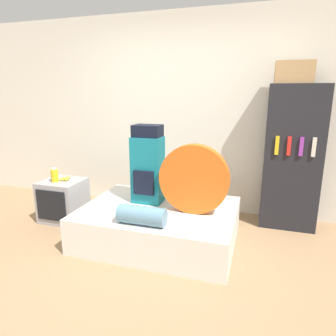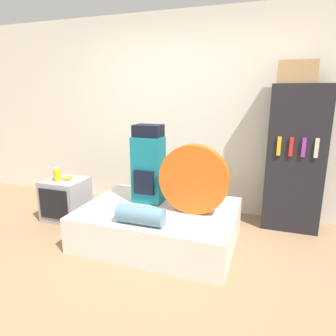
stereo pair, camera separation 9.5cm
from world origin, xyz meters
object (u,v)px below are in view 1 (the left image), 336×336
(backpack, at_px, (148,166))
(canister, at_px, (55,175))
(sleeping_roll, at_px, (142,215))
(television, at_px, (63,200))
(bookshelf, at_px, (292,158))
(tent_bag, at_px, (194,179))
(cardboard_box, at_px, (294,72))

(backpack, distance_m, canister, 1.23)
(backpack, distance_m, sleeping_roll, 0.70)
(television, xyz_separation_m, bookshelf, (2.70, 0.67, 0.58))
(television, relative_size, bookshelf, 0.31)
(television, bearing_deg, backpack, -0.36)
(tent_bag, xyz_separation_m, canister, (-1.78, 0.11, -0.14))
(canister, relative_size, cardboard_box, 0.43)
(tent_bag, bearing_deg, television, 174.52)
(sleeping_roll, relative_size, television, 0.89)
(sleeping_roll, bearing_deg, backpack, 105.54)
(canister, bearing_deg, sleeping_roll, -21.48)
(canister, relative_size, bookshelf, 0.10)
(backpack, xyz_separation_m, tent_bag, (0.56, -0.16, -0.06))
(bookshelf, bearing_deg, television, -166.16)
(sleeping_roll, height_order, bookshelf, bookshelf)
(television, xyz_separation_m, canister, (-0.05, -0.06, 0.34))
(sleeping_roll, height_order, television, sleeping_roll)
(cardboard_box, bearing_deg, television, -165.67)
(tent_bag, height_order, television, tent_bag)
(backpack, bearing_deg, cardboard_box, 24.79)
(canister, distance_m, cardboard_box, 3.03)
(bookshelf, bearing_deg, canister, -165.33)
(tent_bag, bearing_deg, sleeping_roll, -132.79)
(backpack, height_order, television, backpack)
(backpack, bearing_deg, sleeping_roll, -74.46)
(sleeping_roll, xyz_separation_m, cardboard_box, (1.31, 1.27, 1.33))
(backpack, height_order, cardboard_box, cardboard_box)
(backpack, relative_size, tent_bag, 1.22)
(tent_bag, distance_m, canister, 1.78)
(bookshelf, bearing_deg, backpack, -156.43)
(backpack, relative_size, canister, 5.07)
(sleeping_roll, xyz_separation_m, canister, (-1.38, 0.54, 0.13))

